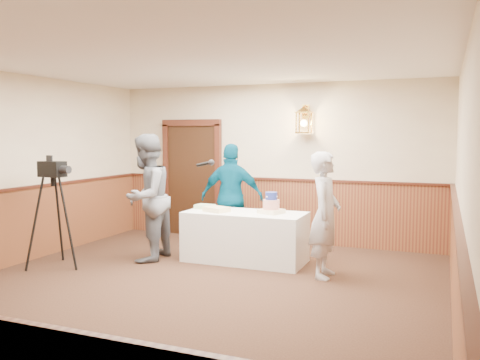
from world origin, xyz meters
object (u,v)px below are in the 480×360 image
(display_table, at_px, (245,237))
(tiered_cake, at_px, (271,205))
(sheet_cake_yellow, at_px, (217,209))
(baker, at_px, (325,215))
(interviewer, at_px, (146,198))
(sheet_cake_green, at_px, (205,207))
(tv_camera_rig, at_px, (54,220))
(assistant_p, at_px, (232,197))

(display_table, relative_size, tiered_cake, 4.67)
(sheet_cake_yellow, distance_m, baker, 1.74)
(display_table, bearing_deg, baker, -16.35)
(sheet_cake_yellow, relative_size, interviewer, 0.18)
(sheet_cake_yellow, bearing_deg, sheet_cake_green, 144.30)
(tiered_cake, distance_m, tv_camera_rig, 3.14)
(interviewer, bearing_deg, tv_camera_rig, -53.27)
(display_table, bearing_deg, sheet_cake_yellow, -164.89)
(baker, bearing_deg, sheet_cake_yellow, 79.23)
(display_table, distance_m, sheet_cake_green, 0.83)
(tiered_cake, distance_m, sheet_cake_yellow, 0.84)
(sheet_cake_green, xyz_separation_m, tv_camera_rig, (-1.70, -1.44, -0.09))
(display_table, distance_m, tiered_cake, 0.64)
(tiered_cake, height_order, sheet_cake_green, tiered_cake)
(display_table, bearing_deg, tv_camera_rig, -151.09)
(sheet_cake_yellow, bearing_deg, tv_camera_rig, -148.58)
(sheet_cake_yellow, xyz_separation_m, baker, (1.71, -0.27, 0.06))
(interviewer, xyz_separation_m, baker, (2.71, 0.11, -0.12))
(sheet_cake_green, bearing_deg, baker, -13.55)
(sheet_cake_yellow, bearing_deg, baker, -8.89)
(sheet_cake_green, distance_m, interviewer, 0.93)
(assistant_p, bearing_deg, sheet_cake_yellow, 84.90)
(tiered_cake, xyz_separation_m, baker, (0.90, -0.42, -0.03))
(tv_camera_rig, bearing_deg, assistant_p, 48.57)
(interviewer, bearing_deg, assistant_p, 135.56)
(sheet_cake_yellow, bearing_deg, assistant_p, 93.71)
(sheet_cake_yellow, height_order, tv_camera_rig, tv_camera_rig)
(tiered_cake, relative_size, tv_camera_rig, 0.25)
(display_table, relative_size, sheet_cake_green, 6.54)
(tiered_cake, height_order, tv_camera_rig, tv_camera_rig)
(display_table, relative_size, interviewer, 0.94)
(sheet_cake_green, distance_m, assistant_p, 0.56)
(sheet_cake_green, bearing_deg, assistant_p, 62.11)
(display_table, distance_m, sheet_cake_yellow, 0.60)
(sheet_cake_green, relative_size, tv_camera_rig, 0.18)
(interviewer, relative_size, baker, 1.14)
(tv_camera_rig, bearing_deg, sheet_cake_yellow, 35.43)
(display_table, relative_size, sheet_cake_yellow, 5.20)
(display_table, relative_size, assistant_p, 1.02)
(tiered_cake, relative_size, assistant_p, 0.22)
(baker, bearing_deg, display_table, 71.77)
(assistant_p, xyz_separation_m, tv_camera_rig, (-1.96, -1.93, -0.19))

